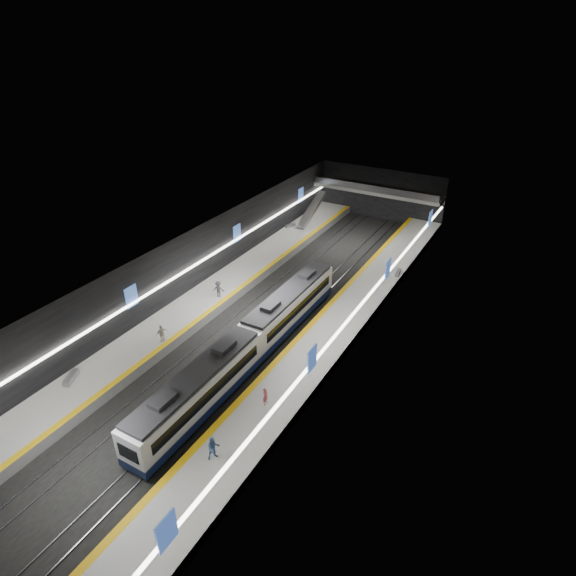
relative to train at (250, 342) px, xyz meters
The scene contains 25 objects.
ground 6.87m from the train, 112.60° to the left, with size 70.00×70.00×0.00m, color black.
ceiling 8.72m from the train, 112.60° to the left, with size 20.00×70.00×0.04m, color beige.
wall_left 13.98m from the train, 154.34° to the left, with size 0.04×70.00×8.00m, color black.
wall_right 9.78m from the train, 38.69° to the left, with size 0.04×70.00×8.00m, color black.
wall_back 41.12m from the train, 93.49° to the left, with size 20.00×0.04×8.00m, color black.
platform_left 11.79m from the train, 149.01° to the left, with size 5.00×70.00×1.00m, color slate.
tile_surface_left 11.73m from the train, 149.01° to the left, with size 5.00×70.00×0.02m, color #B6B6B0.
tactile_strip_left 9.91m from the train, 142.40° to the left, with size 0.60×70.00×0.02m, color yellow.
platform_right 8.00m from the train, 50.22° to the left, with size 5.00×70.00×1.00m, color slate.
tile_surface_right 7.90m from the train, 50.22° to the left, with size 5.00×70.00×0.02m, color #B6B6B0.
tactile_strip_right 6.73m from the train, 65.01° to the left, with size 0.60×70.00×0.02m, color yellow.
rails 6.85m from the train, 112.60° to the left, with size 6.52×70.00×0.12m.
train is the anchor object (origin of this frame).
ad_posters 7.79m from the train, 109.64° to the left, with size 19.94×53.50×2.20m.
cove_light_left 13.78m from the train, 153.97° to the left, with size 0.25×68.60×0.12m, color white.
cove_light_right 9.59m from the train, 39.45° to the left, with size 0.25×68.60×0.12m, color white.
mezzanine_bridge 39.12m from the train, 93.67° to the left, with size 20.00×3.00×1.50m.
escalator 33.54m from the train, 107.35° to the left, with size 1.20×8.00×0.60m, color #99999E.
bench_left_near 15.68m from the train, 136.15° to the right, with size 0.55×1.97×0.48m, color #99999E.
bench_left_far 30.98m from the train, 112.43° to the left, with size 0.45×1.64×0.40m, color #99999E.
bench_right_far 23.09m from the train, 72.34° to the left, with size 0.49×1.75×0.43m, color #99999E.
passenger_right_a 7.01m from the train, 46.16° to the right, with size 0.57×0.37×1.56m, color #B14246.
passenger_right_b 12.36m from the train, 68.32° to the right, with size 0.92×0.72×1.90m, color #486A9C.
passenger_left_a 8.73m from the train, 162.20° to the right, with size 1.11×0.46×1.89m, color silver.
passenger_left_b 11.14m from the train, 141.70° to the left, with size 1.22×0.70×1.89m, color #3C3C43.
Camera 1 is at (23.36, -35.57, 28.42)m, focal length 30.00 mm.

